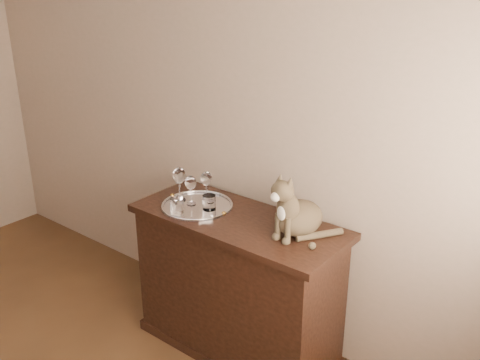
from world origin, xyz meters
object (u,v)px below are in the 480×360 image
Objects in this scene: wine_glass_c at (180,184)px; cat at (299,202)px; wine_glass_d at (191,190)px; tray at (197,206)px; wine_glass_b at (206,186)px; sideboard at (238,286)px; tumbler_b at (177,205)px; tumbler_c at (209,202)px.

cat is at bearing 6.71° from wine_glass_c.
tray is at bearing 1.63° from wine_glass_d.
cat is (0.62, -0.01, 0.08)m from wine_glass_b.
sideboard is 6.91× the size of wine_glass_b.
tray is 1.16× the size of cat.
sideboard is 0.66m from wine_glass_c.
tumbler_b is at bearing -102.10° from tray.
tumbler_b is (-0.02, -0.22, -0.05)m from wine_glass_b.
wine_glass_b is at bearing 137.68° from tumbler_c.
tray is 0.10m from tumbler_c.
wine_glass_c is 0.58× the size of cat.
wine_glass_b is at bearing 38.16° from wine_glass_c.
wine_glass_c is 0.22m from tumbler_c.
wine_glass_c reaches higher than wine_glass_d.
wine_glass_d reaches higher than tumbler_c.
wine_glass_c is at bearing -175.34° from sideboard.
tumbler_b is (-0.03, -0.13, 0.05)m from tray.
tumbler_b is 0.18m from tumbler_c.
tray is 0.13m from wine_glass_b.
cat reaches higher than tumbler_c.
wine_glass_b reaches higher than tumbler_b.
tumbler_c is 0.24× the size of cat.
tray is at bearing -164.36° from cat.
wine_glass_d is at bearing -164.77° from cat.
wine_glass_b is 0.10m from wine_glass_d.
wine_glass_d is at bearing 96.70° from tumbler_b.
wine_glass_d is 0.67m from cat.
tumbler_b is (-0.29, -0.16, 0.47)m from sideboard.
wine_glass_b is 2.09× the size of tumbler_b.
tray is 4.83× the size of tumbler_b.
wine_glass_c is at bearing -177.48° from tumbler_c.
tumbler_b is (0.02, -0.13, -0.04)m from wine_glass_d.
tumbler_b reaches higher than tray.
wine_glass_d is 0.49× the size of cat.
wine_glass_c reaches higher than wine_glass_b.
tumbler_b is 0.69m from cat.
tumbler_c is at bearing 50.81° from tumbler_b.
wine_glass_c is 1.17× the size of wine_glass_d.
tumbler_b is at bearing -129.19° from tumbler_c.
wine_glass_d reaches higher than tray.
wine_glass_b is at bearing -172.90° from cat.
cat is at bearing 9.03° from sideboard.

